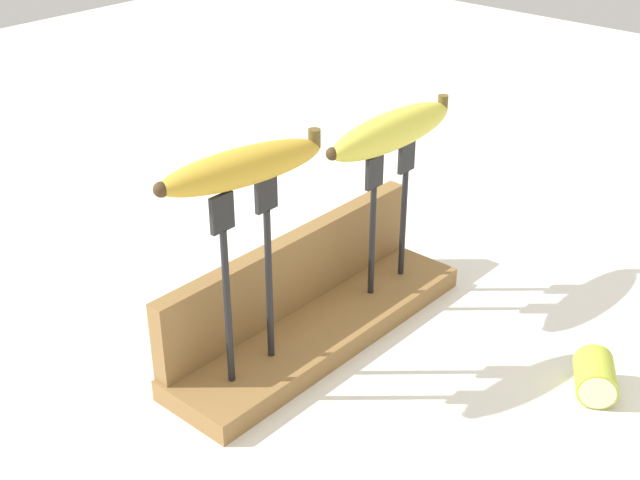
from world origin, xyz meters
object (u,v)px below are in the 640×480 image
Objects in this scene: fork_stand_left at (247,264)px; banana_raised_right at (392,131)px; fork_stand_right at (389,205)px; banana_raised_left at (243,167)px; wire_coil at (335,259)px; banana_chunk_near at (595,377)px.

banana_raised_right reaches higher than fork_stand_left.
banana_raised_left is at bearing 180.00° from fork_stand_right.
fork_stand_right reaches higher than wire_coil.
fork_stand_right is 0.17m from wire_coil.
banana_chunk_near is (0.22, -0.27, -0.12)m from fork_stand_left.
banana_raised_right is (-0.00, 0.00, 0.09)m from fork_stand_right.
fork_stand_left is 1.04× the size of banana_raised_right.
fork_stand_left is 1.19× the size of fork_stand_right.
banana_chunk_near is (0.22, -0.27, -0.23)m from banana_raised_left.
fork_stand_right is 0.29m from banana_chunk_near.
fork_stand_right is at bearing 0.00° from fork_stand_left.
wire_coil is (0.25, 0.11, -0.24)m from banana_raised_left.
banana_chunk_near is 0.60× the size of wire_coil.
fork_stand_left is at bearing 129.51° from banana_chunk_near.
banana_chunk_near is at bearing -50.48° from banana_raised_left.
wire_coil is at bearing 22.71° from banana_raised_left.
fork_stand_left is at bearing -157.29° from wire_coil.
banana_raised_right is 0.33m from banana_chunk_near.
banana_raised_left reaches higher than banana_raised_right.
banana_raised_right reaches higher than fork_stand_right.
wire_coil is (0.03, 0.11, -0.12)m from fork_stand_right.
fork_stand_left is at bearing 180.00° from fork_stand_right.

